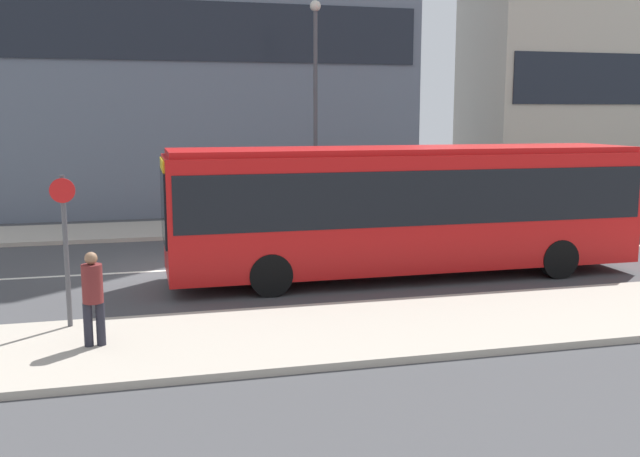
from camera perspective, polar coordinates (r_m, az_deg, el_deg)
ground_plane at (r=18.67m, az=-12.29°, el=-3.32°), size 120.00×120.00×0.00m
sidewalk_near at (r=12.61m, az=-11.18°, el=-9.04°), size 44.00×3.50×0.13m
sidewalk_far at (r=24.80m, az=-12.85°, el=-0.12°), size 44.00×3.50×0.13m
lane_centerline at (r=18.67m, az=-12.29°, el=-3.31°), size 41.80×0.16×0.01m
city_bus at (r=17.48m, az=6.79°, el=2.07°), size 11.53×2.59×3.17m
parked_car_0 at (r=24.84m, az=14.34°, el=1.11°), size 4.48×1.86×1.27m
parked_car_1 at (r=27.72m, az=23.35°, el=1.51°), size 4.10×1.68×1.35m
pedestrian_near_stop at (r=12.42m, az=-17.72°, el=-4.96°), size 0.35×0.34×1.60m
bus_stop_sign at (r=13.56m, az=-19.70°, el=-0.83°), size 0.44×0.12×2.77m
street_lamp at (r=24.23m, az=-0.37°, el=10.82°), size 0.36×0.36×7.52m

